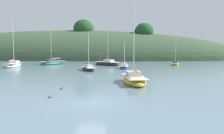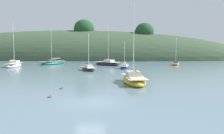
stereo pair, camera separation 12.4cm
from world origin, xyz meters
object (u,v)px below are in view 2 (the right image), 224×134
duck_lone_right (61,89)px  sailboat_black_sloop (125,67)px  sailboat_red_portside (134,80)px  sailboat_blue_center (176,64)px  sailboat_teal_outer (14,65)px  sailboat_yellow_far (53,63)px  sailboat_orange_cutter (88,69)px  duck_lead (49,97)px  sailboat_white_near (107,64)px

duck_lone_right → sailboat_black_sloop: bearing=76.7°
sailboat_red_portside → sailboat_blue_center: bearing=70.5°
sailboat_blue_center → sailboat_teal_outer: 40.20m
sailboat_yellow_far → duck_lone_right: bearing=-68.6°
sailboat_orange_cutter → duck_lone_right: sailboat_orange_cutter is taller
sailboat_black_sloop → sailboat_blue_center: size_ratio=0.85×
sailboat_yellow_far → sailboat_teal_outer: bearing=-127.7°
sailboat_red_portside → sailboat_black_sloop: sailboat_red_portside is taller
sailboat_orange_cutter → sailboat_blue_center: 25.47m
sailboat_orange_cutter → sailboat_black_sloop: size_ratio=1.23×
duck_lead → sailboat_blue_center: bearing=65.0°
sailboat_black_sloop → sailboat_blue_center: sailboat_blue_center is taller
sailboat_blue_center → sailboat_yellow_far: size_ratio=0.72×
sailboat_blue_center → sailboat_black_sloop: bearing=-140.7°
sailboat_red_portside → duck_lead: bearing=-130.6°
sailboat_red_portside → sailboat_blue_center: sailboat_red_portside is taller
sailboat_blue_center → duck_lead: (-18.67, -40.13, -0.27)m
sailboat_teal_outer → duck_lead: (20.52, -31.20, -0.39)m
sailboat_black_sloop → sailboat_blue_center: 16.74m
sailboat_blue_center → sailboat_yellow_far: 32.78m
duck_lead → sailboat_orange_cutter: bearing=93.0°
sailboat_orange_cutter → sailboat_teal_outer: size_ratio=0.69×
sailboat_orange_cutter → sailboat_red_portside: bearing=-60.1°
sailboat_white_near → duck_lead: size_ratio=28.10×
sailboat_red_portside → sailboat_yellow_far: size_ratio=1.03×
sailboat_teal_outer → duck_lone_right: bearing=-53.2°
sailboat_teal_outer → sailboat_white_near: sailboat_teal_outer is taller
sailboat_black_sloop → sailboat_yellow_far: bearing=153.3°
sailboat_black_sloop → sailboat_white_near: sailboat_white_near is taller
sailboat_orange_cutter → sailboat_teal_outer: 20.44m
sailboat_white_near → duck_lead: 38.06m
sailboat_orange_cutter → sailboat_red_portside: size_ratio=0.74×
sailboat_black_sloop → sailboat_teal_outer: bearing=176.3°
sailboat_black_sloop → duck_lone_right: bearing=-103.3°
sailboat_orange_cutter → sailboat_blue_center: size_ratio=1.05×
sailboat_black_sloop → sailboat_yellow_far: size_ratio=0.61×
sailboat_yellow_far → sailboat_red_portside: bearing=-54.7°
sailboat_black_sloop → sailboat_teal_outer: 26.29m
sailboat_black_sloop → sailboat_white_near: 9.76m
sailboat_red_portside → sailboat_black_sloop: bearing=95.2°
sailboat_black_sloop → duck_lead: sailboat_black_sloop is taller
sailboat_teal_outer → sailboat_yellow_far: (6.42, 8.30, 0.01)m
sailboat_teal_outer → sailboat_red_portside: bearing=-38.5°
sailboat_red_portside → duck_lead: 11.67m
sailboat_white_near → duck_lone_right: sailboat_white_near is taller
sailboat_blue_center → sailboat_teal_outer: sailboat_teal_outer is taller
sailboat_red_portside → sailboat_white_near: bearing=102.8°
sailboat_white_near → duck_lone_right: size_ratio=26.27×
sailboat_yellow_far → duck_lead: 41.94m
sailboat_teal_outer → sailboat_yellow_far: sailboat_teal_outer is taller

